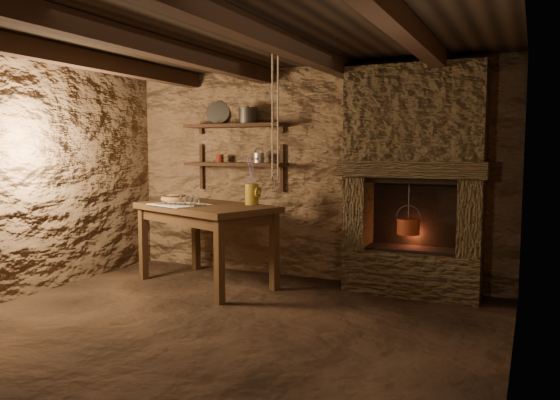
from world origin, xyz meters
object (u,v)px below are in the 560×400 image
at_px(stoneware_jug, 252,184).
at_px(red_pot, 408,226).
at_px(work_table, 206,242).
at_px(iron_stockpot, 248,117).
at_px(wooden_bowl, 174,199).

relative_size(stoneware_jug, red_pot, 0.95).
xyz_separation_m(work_table, red_pot, (2.08, 0.51, 0.24)).
height_order(work_table, red_pot, red_pot).
bearing_deg(iron_stockpot, red_pot, -3.63).
xyz_separation_m(wooden_bowl, iron_stockpot, (0.66, 0.54, 0.93)).
bearing_deg(iron_stockpot, wooden_bowl, -140.43).
bearing_deg(work_table, red_pot, 34.20).
distance_m(stoneware_jug, wooden_bowl, 0.96).
xyz_separation_m(iron_stockpot, red_pot, (1.89, -0.12, -1.14)).
xyz_separation_m(stoneware_jug, red_pot, (1.62, 0.31, -0.39)).
bearing_deg(wooden_bowl, iron_stockpot, 39.57).
height_order(wooden_bowl, iron_stockpot, iron_stockpot).
xyz_separation_m(stoneware_jug, iron_stockpot, (-0.28, 0.43, 0.75)).
xyz_separation_m(wooden_bowl, red_pot, (2.55, 0.42, -0.21)).
relative_size(wooden_bowl, iron_stockpot, 1.41).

